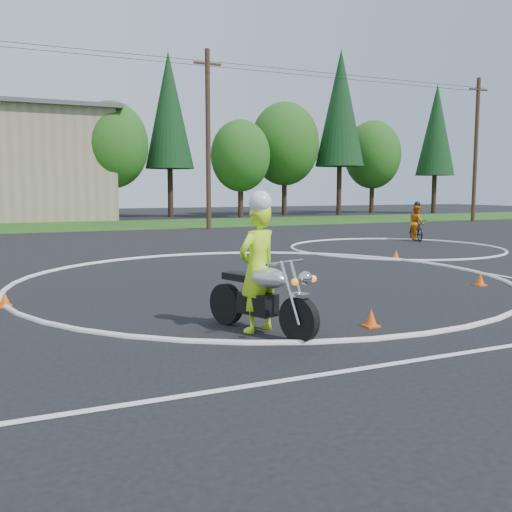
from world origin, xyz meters
name	(u,v)px	position (x,y,z in m)	size (l,w,h in m)	color
ground	(324,301)	(0.00, 0.00, 0.00)	(120.00, 120.00, 0.00)	black
grass_strip	(102,225)	(0.00, 27.00, 0.01)	(120.00, 10.00, 0.02)	#1E4714
course_markings	(310,268)	(2.17, 4.35, 0.01)	(19.05, 19.05, 0.12)	silver
primary_motorcycle	(263,296)	(-2.22, -1.82, 0.59)	(1.04, 2.20, 1.21)	black
rider_primary_grp	(258,264)	(-2.24, -1.69, 1.08)	(0.87, 0.72, 2.24)	#BEFF1A
rider_second_grp	(416,227)	(11.01, 10.35, 0.61)	(1.29, 1.91, 1.74)	black
traffic_cones	(398,268)	(3.86, 2.52, 0.14)	(21.57, 9.88, 0.30)	#F9550D
treeline	(263,138)	(14.78, 34.61, 6.62)	(38.20, 8.10, 14.52)	#382619
utility_poles	(208,137)	(5.00, 21.00, 5.20)	(41.60, 1.12, 10.00)	#473321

